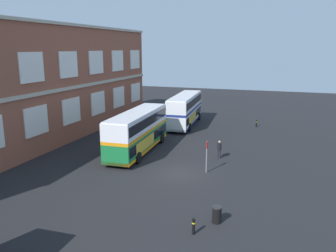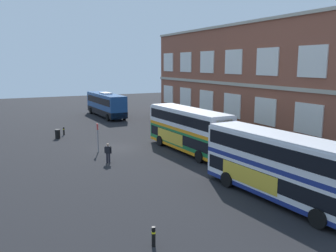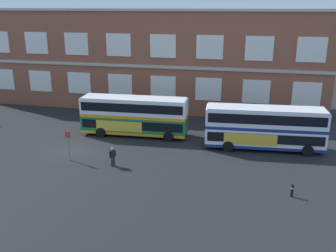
{
  "view_description": "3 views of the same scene",
  "coord_description": "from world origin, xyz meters",
  "px_view_note": "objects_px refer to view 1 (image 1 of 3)",
  "views": [
    {
      "loc": [
        -25.64,
        -8.0,
        10.21
      ],
      "look_at": [
        6.91,
        3.31,
        2.27
      ],
      "focal_mm": 36.48,
      "sensor_mm": 36.0,
      "label": 1
    },
    {
      "loc": [
        33.46,
        -10.71,
        8.29
      ],
      "look_at": [
        7.6,
        1.9,
        3.24
      ],
      "focal_mm": 38.22,
      "sensor_mm": 36.0,
      "label": 2
    },
    {
      "loc": [
        16.27,
        -30.07,
        13.17
      ],
      "look_at": [
        8.79,
        2.15,
        2.42
      ],
      "focal_mm": 40.04,
      "sensor_mm": 36.0,
      "label": 3
    }
  ],
  "objects_px": {
    "double_decker_middle": "(185,109)",
    "safety_bollard_west": "(256,123)",
    "double_decker_near": "(138,131)",
    "bus_stand_flag": "(207,154)",
    "waiting_passenger": "(219,149)",
    "station_litter_bin": "(217,214)",
    "safety_bollard_east": "(194,226)"
  },
  "relations": [
    {
      "from": "double_decker_middle",
      "to": "bus_stand_flag",
      "type": "height_order",
      "value": "double_decker_middle"
    },
    {
      "from": "double_decker_middle",
      "to": "station_litter_bin",
      "type": "distance_m",
      "value": 26.42
    },
    {
      "from": "double_decker_middle",
      "to": "station_litter_bin",
      "type": "relative_size",
      "value": 10.84
    },
    {
      "from": "double_decker_middle",
      "to": "station_litter_bin",
      "type": "height_order",
      "value": "double_decker_middle"
    },
    {
      "from": "safety_bollard_west",
      "to": "bus_stand_flag",
      "type": "bearing_deg",
      "value": 172.51
    },
    {
      "from": "bus_stand_flag",
      "to": "station_litter_bin",
      "type": "distance_m",
      "value": 8.43
    },
    {
      "from": "double_decker_near",
      "to": "double_decker_middle",
      "type": "height_order",
      "value": "same"
    },
    {
      "from": "bus_stand_flag",
      "to": "waiting_passenger",
      "type": "bearing_deg",
      "value": -3.71
    },
    {
      "from": "bus_stand_flag",
      "to": "station_litter_bin",
      "type": "height_order",
      "value": "bus_stand_flag"
    },
    {
      "from": "station_litter_bin",
      "to": "safety_bollard_east",
      "type": "height_order",
      "value": "station_litter_bin"
    },
    {
      "from": "double_decker_near",
      "to": "station_litter_bin",
      "type": "xyz_separation_m",
      "value": [
        -11.52,
        -10.25,
        -1.63
      ]
    },
    {
      "from": "waiting_passenger",
      "to": "double_decker_middle",
      "type": "bearing_deg",
      "value": 29.39
    },
    {
      "from": "waiting_passenger",
      "to": "safety_bollard_west",
      "type": "xyz_separation_m",
      "value": [
        14.47,
        -2.18,
        -0.44
      ]
    },
    {
      "from": "double_decker_near",
      "to": "double_decker_middle",
      "type": "xyz_separation_m",
      "value": [
        13.17,
        -1.0,
        0.0
      ]
    },
    {
      "from": "double_decker_near",
      "to": "safety_bollard_east",
      "type": "bearing_deg",
      "value": -144.98
    },
    {
      "from": "station_litter_bin",
      "to": "safety_bollard_east",
      "type": "bearing_deg",
      "value": 150.35
    },
    {
      "from": "waiting_passenger",
      "to": "safety_bollard_west",
      "type": "bearing_deg",
      "value": -8.57
    },
    {
      "from": "safety_bollard_east",
      "to": "double_decker_middle",
      "type": "bearing_deg",
      "value": 17.4
    },
    {
      "from": "double_decker_near",
      "to": "waiting_passenger",
      "type": "distance_m",
      "value": 8.17
    },
    {
      "from": "double_decker_middle",
      "to": "safety_bollard_west",
      "type": "distance_m",
      "value": 9.58
    },
    {
      "from": "safety_bollard_east",
      "to": "double_decker_near",
      "type": "bearing_deg",
      "value": 35.02
    },
    {
      "from": "double_decker_middle",
      "to": "safety_bollard_west",
      "type": "height_order",
      "value": "double_decker_middle"
    },
    {
      "from": "safety_bollard_west",
      "to": "safety_bollard_east",
      "type": "distance_m",
      "value": 28.37
    },
    {
      "from": "double_decker_near",
      "to": "double_decker_middle",
      "type": "relative_size",
      "value": 1.0
    },
    {
      "from": "safety_bollard_west",
      "to": "double_decker_near",
      "type": "bearing_deg",
      "value": 145.89
    },
    {
      "from": "double_decker_near",
      "to": "safety_bollard_west",
      "type": "relative_size",
      "value": 11.7
    },
    {
      "from": "double_decker_middle",
      "to": "bus_stand_flag",
      "type": "xyz_separation_m",
      "value": [
        -16.7,
        -6.79,
        -0.51
      ]
    },
    {
      "from": "double_decker_near",
      "to": "safety_bollard_west",
      "type": "xyz_separation_m",
      "value": [
        15.11,
        -10.24,
        -1.66
      ]
    },
    {
      "from": "double_decker_near",
      "to": "double_decker_middle",
      "type": "distance_m",
      "value": 13.21
    },
    {
      "from": "waiting_passenger",
      "to": "safety_bollard_east",
      "type": "bearing_deg",
      "value": -174.98
    },
    {
      "from": "waiting_passenger",
      "to": "station_litter_bin",
      "type": "relative_size",
      "value": 1.65
    },
    {
      "from": "bus_stand_flag",
      "to": "safety_bollard_west",
      "type": "height_order",
      "value": "bus_stand_flag"
    }
  ]
}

